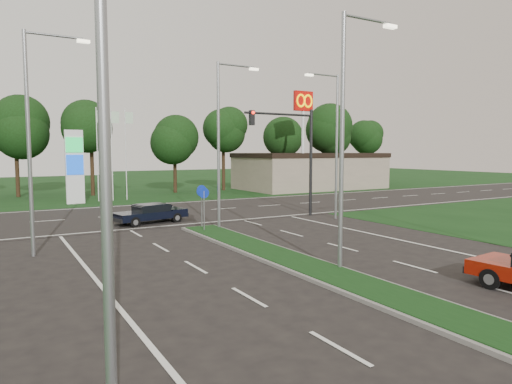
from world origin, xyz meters
TOP-DOWN VIEW (x-y plane):
  - ground at (0.00, 0.00)m, footprint 160.00×160.00m
  - verge_far at (0.00, 55.00)m, footprint 160.00×50.00m
  - cross_road at (0.00, 24.00)m, footprint 160.00×12.00m
  - median_kerb at (0.00, 4.00)m, footprint 2.00×26.00m
  - commercial_building at (22.00, 36.00)m, footprint 16.00×9.00m
  - streetlight_median_near at (1.00, 6.00)m, footprint 2.53×0.22m
  - streetlight_median_far at (1.00, 16.00)m, footprint 2.53×0.22m
  - streetlight_left_near at (-8.30, 0.00)m, footprint 2.53×0.22m
  - streetlight_left_far at (-8.30, 14.00)m, footprint 2.53×0.22m
  - streetlight_right_far at (8.80, 16.00)m, footprint 2.53×0.22m
  - traffic_signal at (7.19, 18.00)m, footprint 5.10×0.42m
  - median_signs at (0.00, 16.40)m, footprint 1.16×1.76m
  - gas_pylon at (-3.79, 33.05)m, footprint 5.80×1.26m
  - mcdonalds_sign at (18.00, 31.97)m, footprint 2.20×0.47m
  - treeline_far at (0.10, 39.93)m, footprint 6.00×6.00m
  - navy_sedan at (-1.79, 20.00)m, footprint 4.44×2.45m

SIDE VIEW (x-z plane):
  - ground at x=0.00m, z-range 0.00..0.00m
  - verge_far at x=0.00m, z-range -0.01..0.01m
  - cross_road at x=0.00m, z-range -0.01..0.01m
  - median_kerb at x=0.00m, z-range 0.00..0.12m
  - navy_sedan at x=-1.79m, z-range 0.04..1.20m
  - median_signs at x=0.00m, z-range 0.52..2.90m
  - commercial_building at x=22.00m, z-range 0.00..4.00m
  - gas_pylon at x=-3.79m, z-range -0.80..7.20m
  - traffic_signal at x=7.19m, z-range 1.15..8.15m
  - streetlight_median_near at x=1.00m, z-range 0.58..9.58m
  - streetlight_median_far at x=1.00m, z-range 0.58..9.58m
  - streetlight_left_near at x=-8.30m, z-range 0.58..9.58m
  - streetlight_left_far at x=-8.30m, z-range 0.58..9.58m
  - streetlight_right_far at x=8.80m, z-range 0.58..9.58m
  - treeline_far at x=0.10m, z-range 1.88..11.78m
  - mcdonalds_sign at x=18.00m, z-range 2.79..13.19m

